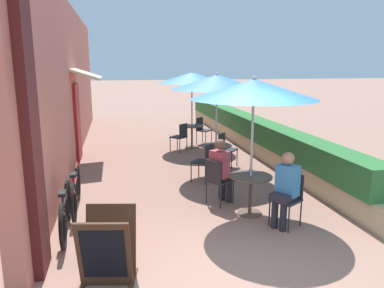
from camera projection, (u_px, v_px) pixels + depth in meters
ground_plane at (233, 274)px, 4.74m from camera, size 120.00×120.00×0.00m
cafe_facade_wall at (71, 83)px, 10.58m from camera, size 0.98×14.45×4.20m
planter_hedge at (247, 130)px, 12.00m from camera, size 0.60×13.45×1.01m
patio_table_near at (250, 187)px, 6.54m from camera, size 0.75×0.75×0.70m
patio_umbrella_near at (254, 89)px, 6.19m from camera, size 2.13×2.13×2.41m
cafe_chair_near_left at (217, 178)px, 6.99m from camera, size 0.55×0.55×0.87m
seated_patron_near_left at (221, 168)px, 7.03m from camera, size 0.51×0.48×1.25m
cafe_chair_near_right at (289, 195)px, 6.09m from camera, size 0.55×0.55×0.87m
seated_patron_near_right at (285, 187)px, 5.98m from camera, size 0.51×0.48×1.25m
coffee_cup_near at (251, 172)px, 6.59m from camera, size 0.07×0.07×0.09m
patio_table_mid at (216, 153)px, 9.02m from camera, size 0.75×0.75×0.70m
patio_umbrella_mid at (217, 82)px, 8.66m from camera, size 2.13×2.13×2.41m
cafe_chair_mid_left at (205, 159)px, 8.37m from camera, size 0.56×0.56×0.87m
cafe_chair_mid_right at (225, 147)px, 9.66m from camera, size 0.56×0.56×0.87m
coffee_cup_mid at (220, 143)px, 9.03m from camera, size 0.07×0.07×0.09m
patio_table_far at (192, 132)px, 11.86m from camera, size 0.75×0.75×0.70m
patio_umbrella_far at (192, 78)px, 11.51m from camera, size 2.13×2.13×2.41m
cafe_chair_far_left at (202, 128)px, 12.48m from camera, size 0.57×0.57×0.87m
cafe_chair_far_right at (180, 135)px, 11.24m from camera, size 0.57×0.57×0.87m
coffee_cup_far at (196, 125)px, 11.74m from camera, size 0.07×0.07×0.09m
bicycle_leaning at (65, 211)px, 5.85m from camera, size 0.15×1.79×0.77m
bicycle_second at (76, 191)px, 6.78m from camera, size 0.11×1.79×0.77m
menu_board at (108, 247)px, 4.51m from camera, size 0.74×0.74×0.89m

